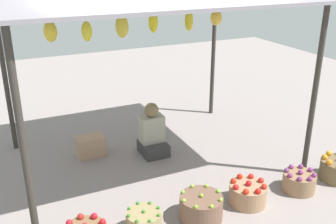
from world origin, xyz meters
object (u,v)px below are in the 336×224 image
basket_green_chilies (144,223)px  wooden_crate_near_vendor (91,146)px  basket_purple_onions (299,182)px  basket_limes (201,208)px  vendor_person (152,135)px  basket_red_tomatoes (248,193)px

basket_green_chilies → wooden_crate_near_vendor: wooden_crate_near_vendor is taller
basket_purple_onions → basket_limes: bearing=179.5°
vendor_person → basket_limes: size_ratio=1.62×
vendor_person → basket_limes: (-0.13, -1.68, -0.15)m
basket_red_tomatoes → vendor_person: bearing=107.5°
vendor_person → basket_red_tomatoes: bearing=-72.5°
basket_red_tomatoes → basket_purple_onions: bearing=-3.1°
basket_green_chilies → basket_purple_onions: same height
basket_red_tomatoes → wooden_crate_near_vendor: bearing=125.0°
basket_red_tomatoes → basket_purple_onions: 0.74m
basket_limes → basket_red_tomatoes: (0.65, 0.03, -0.01)m
basket_limes → basket_purple_onions: size_ratio=1.20×
vendor_person → basket_purple_onions: (1.26, -1.69, -0.18)m
basket_limes → wooden_crate_near_vendor: (-0.72, 1.99, 0.01)m
basket_green_chilies → basket_limes: 0.66m
basket_limes → basket_red_tomatoes: bearing=2.6°
vendor_person → wooden_crate_near_vendor: vendor_person is taller
basket_red_tomatoes → basket_limes: bearing=-177.4°
basket_purple_onions → wooden_crate_near_vendor: size_ratio=1.00×
basket_purple_onions → basket_green_chilies: bearing=178.6°
vendor_person → basket_limes: vendor_person is taller
vendor_person → basket_green_chilies: bearing=-115.6°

